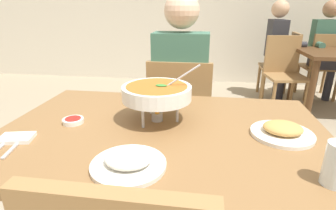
{
  "coord_description": "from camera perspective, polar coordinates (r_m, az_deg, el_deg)",
  "views": [
    {
      "loc": [
        0.17,
        -0.98,
        1.22
      ],
      "look_at": [
        0.0,
        0.15,
        0.79
      ],
      "focal_mm": 28.21,
      "sensor_mm": 36.0,
      "label": 1
    }
  ],
  "objects": [
    {
      "name": "chair_diner_main",
      "position": [
        1.87,
        2.62,
        -1.93
      ],
      "size": [
        0.44,
        0.44,
        0.9
      ],
      "color": "olive",
      "rests_on": "ground_plane"
    },
    {
      "name": "curry_bowl",
      "position": [
        1.14,
        -2.43,
        2.61
      ],
      "size": [
        0.33,
        0.3,
        0.26
      ],
      "color": "silver",
      "rests_on": "dining_table_main"
    },
    {
      "name": "rice_plate",
      "position": [
        0.86,
        -8.57,
        -11.98
      ],
      "size": [
        0.24,
        0.24,
        0.06
      ],
      "color": "white",
      "rests_on": "dining_table_main"
    },
    {
      "name": "diner_main",
      "position": [
        1.83,
        2.85,
        5.32
      ],
      "size": [
        0.4,
        0.45,
        1.31
      ],
      "color": "#2D2D38",
      "rests_on": "ground_plane"
    },
    {
      "name": "napkin_folded",
      "position": [
        1.16,
        -29.9,
        -6.21
      ],
      "size": [
        0.13,
        0.1,
        0.02
      ],
      "primitive_type": "cube",
      "rotation": [
        0.0,
        0.0,
        0.22
      ],
      "color": "white",
      "rests_on": "dining_table_main"
    },
    {
      "name": "dining_table_main",
      "position": [
        1.15,
        -1.1,
        -9.68
      ],
      "size": [
        1.35,
        0.91,
        0.74
      ],
      "color": "brown",
      "rests_on": "ground_plane"
    },
    {
      "name": "sauce_dish",
      "position": [
        1.23,
        -19.78,
        -3.15
      ],
      "size": [
        0.09,
        0.09,
        0.02
      ],
      "color": "white",
      "rests_on": "dining_table_main"
    },
    {
      "name": "chair_bg_right",
      "position": [
        4.03,
        23.83,
        8.51
      ],
      "size": [
        0.46,
        0.46,
        0.9
      ],
      "color": "olive",
      "rests_on": "ground_plane"
    },
    {
      "name": "chair_bg_left",
      "position": [
        4.18,
        30.43,
        7.82
      ],
      "size": [
        0.46,
        0.46,
        0.9
      ],
      "color": "olive",
      "rests_on": "ground_plane"
    },
    {
      "name": "chair_bg_corner",
      "position": [
        3.55,
        23.72,
        7.12
      ],
      "size": [
        0.5,
        0.5,
        0.9
      ],
      "color": "olive",
      "rests_on": "ground_plane"
    },
    {
      "name": "fork_utensil",
      "position": [
        1.15,
        -32.15,
        -7.33
      ],
      "size": [
        0.04,
        0.17,
        0.01
      ],
      "primitive_type": "cube",
      "rotation": [
        0.0,
        0.0,
        0.16
      ],
      "color": "silver",
      "rests_on": "dining_table_main"
    },
    {
      "name": "patron_bg_right",
      "position": [
        3.94,
        22.74,
        11.94
      ],
      "size": [
        0.45,
        0.4,
        1.31
      ],
      "color": "#2D2D38",
      "rests_on": "ground_plane"
    },
    {
      "name": "patron_bg_left",
      "position": [
        4.18,
        30.96,
        11.06
      ],
      "size": [
        0.4,
        0.45,
        1.31
      ],
      "color": "#2D2D38",
      "rests_on": "ground_plane"
    },
    {
      "name": "spoon_utensil",
      "position": [
        1.11,
        -30.16,
        -7.66
      ],
      "size": [
        0.04,
        0.17,
        0.01
      ],
      "primitive_type": "cube",
      "rotation": [
        0.0,
        0.0,
        0.2
      ],
      "color": "silver",
      "rests_on": "dining_table_main"
    },
    {
      "name": "appetizer_plate",
      "position": [
        1.13,
        23.47,
        -5.16
      ],
      "size": [
        0.24,
        0.24,
        0.06
      ],
      "color": "white",
      "rests_on": "dining_table_main"
    }
  ]
}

